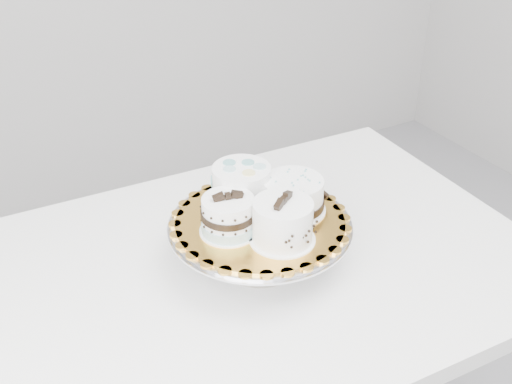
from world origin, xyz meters
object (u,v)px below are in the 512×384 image
cake_stand (260,235)px  cake_banded (228,216)px  cake_ribbon (293,196)px  cake_swirl (283,223)px  table (243,301)px  cake_dots (242,186)px  cake_board (260,221)px

cake_stand → cake_banded: (-0.06, -0.00, 0.06)m
cake_stand → cake_ribbon: 0.09m
cake_swirl → cake_banded: cake_swirl is taller
table → cake_stand: size_ratio=3.40×
cake_stand → cake_swirl: cake_swirl is taller
cake_swirl → cake_dots: 0.13m
cake_stand → cake_banded: 0.09m
cake_swirl → cake_ribbon: (0.07, 0.07, -0.01)m
cake_dots → cake_ribbon: 0.10m
cake_banded → cake_board: bearing=16.3°
cake_dots → cake_swirl: bearing=-100.3°
cake_board → cake_stand: bearing=-63.4°
cake_board → cake_swirl: (0.00, -0.07, 0.04)m
cake_banded → cake_stand: bearing=16.3°
table → cake_board: 0.19m
cake_stand → cake_banded: cake_banded is taller
cake_stand → cake_dots: 0.10m
cake_dots → cake_ribbon: bearing=-53.6°
table → cake_stand: bearing=-13.0°
cake_dots → cake_board: bearing=-99.8°
cake_swirl → cake_dots: size_ratio=1.10×
cake_stand → cake_ribbon: (0.07, -0.00, 0.06)m
cake_banded → cake_dots: cake_banded is taller
cake_stand → cake_swirl: bearing=-87.3°
table → cake_stand: cake_stand is taller
cake_stand → table: bearing=165.1°
cake_stand → cake_dots: bearing=93.5°
cake_swirl → cake_banded: size_ratio=1.30×
cake_stand → cake_swirl: (0.00, -0.07, 0.07)m
cake_board → cake_dots: bearing=93.5°
table → cake_banded: size_ratio=10.35×
table → cake_dots: bearing=63.1°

